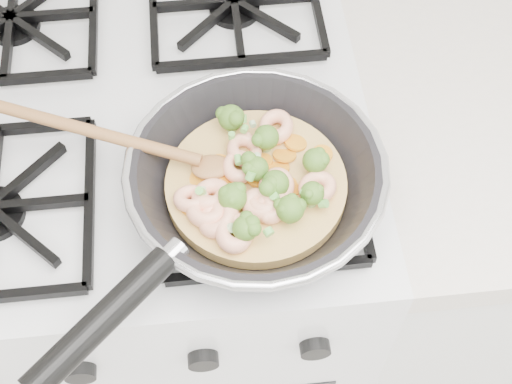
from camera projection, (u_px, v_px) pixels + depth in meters
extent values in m
cube|color=white|center=(165.00, 267.00, 1.28)|extent=(0.60, 0.60, 0.90)
cube|color=black|center=(125.00, 98.00, 0.89)|extent=(0.56, 0.56, 0.02)
torus|color=silver|center=(256.00, 169.00, 0.76)|extent=(0.28, 0.28, 0.01)
cylinder|color=black|center=(101.00, 321.00, 0.67)|extent=(0.15, 0.14, 0.03)
cylinder|color=tan|center=(256.00, 185.00, 0.78)|extent=(0.20, 0.20, 0.02)
ellipsoid|color=#986437|center=(211.00, 167.00, 0.78)|extent=(0.05, 0.05, 0.01)
cylinder|color=#986437|center=(77.00, 127.00, 0.77)|extent=(0.27, 0.11, 0.05)
torus|color=#FFBD96|center=(266.00, 201.00, 0.75)|extent=(0.05, 0.05, 0.02)
torus|color=#FFBD96|center=(239.00, 167.00, 0.78)|extent=(0.05, 0.05, 0.02)
torus|color=#FFBD96|center=(276.00, 127.00, 0.81)|extent=(0.05, 0.05, 0.02)
torus|color=#FFBD96|center=(271.00, 206.00, 0.75)|extent=(0.06, 0.06, 0.02)
torus|color=#FFBD96|center=(218.00, 218.00, 0.74)|extent=(0.07, 0.07, 0.03)
torus|color=#FFBD96|center=(259.00, 204.00, 0.75)|extent=(0.06, 0.06, 0.03)
torus|color=#FFBD96|center=(207.00, 212.00, 0.75)|extent=(0.06, 0.06, 0.02)
torus|color=#FFBD96|center=(317.00, 187.00, 0.76)|extent=(0.06, 0.06, 0.02)
torus|color=#FFBD96|center=(234.00, 233.00, 0.73)|extent=(0.05, 0.05, 0.03)
torus|color=#FFBD96|center=(191.00, 199.00, 0.75)|extent=(0.05, 0.05, 0.02)
torus|color=#FFBD96|center=(211.00, 195.00, 0.76)|extent=(0.06, 0.06, 0.02)
torus|color=#FFBD96|center=(276.00, 187.00, 0.76)|extent=(0.06, 0.06, 0.02)
torus|color=#FFBD96|center=(244.00, 150.00, 0.79)|extent=(0.06, 0.06, 0.02)
ellipsoid|color=#507D29|center=(256.00, 169.00, 0.76)|extent=(0.03, 0.03, 0.03)
ellipsoid|color=#507D29|center=(315.00, 161.00, 0.77)|extent=(0.04, 0.04, 0.03)
ellipsoid|color=#507D29|center=(275.00, 184.00, 0.75)|extent=(0.04, 0.04, 0.03)
ellipsoid|color=#507D29|center=(233.00, 197.00, 0.74)|extent=(0.04, 0.04, 0.03)
ellipsoid|color=#507D29|center=(231.00, 118.00, 0.80)|extent=(0.04, 0.04, 0.03)
ellipsoid|color=#507D29|center=(245.00, 228.00, 0.72)|extent=(0.03, 0.03, 0.03)
ellipsoid|color=#507D29|center=(266.00, 137.00, 0.79)|extent=(0.04, 0.04, 0.03)
ellipsoid|color=#507D29|center=(312.00, 193.00, 0.75)|extent=(0.03, 0.03, 0.03)
ellipsoid|color=#507D29|center=(290.00, 209.00, 0.73)|extent=(0.04, 0.04, 0.03)
cylinder|color=orange|center=(219.00, 166.00, 0.79)|extent=(0.04, 0.04, 0.01)
cylinder|color=orange|center=(236.00, 193.00, 0.77)|extent=(0.03, 0.03, 0.01)
cylinder|color=orange|center=(263.00, 161.00, 0.79)|extent=(0.03, 0.03, 0.01)
cylinder|color=orange|center=(229.00, 180.00, 0.78)|extent=(0.03, 0.03, 0.01)
cylinder|color=orange|center=(257.00, 179.00, 0.78)|extent=(0.03, 0.03, 0.01)
cylinder|color=orange|center=(285.00, 155.00, 0.79)|extent=(0.03, 0.03, 0.01)
cylinder|color=orange|center=(296.00, 143.00, 0.80)|extent=(0.04, 0.04, 0.00)
cylinder|color=orange|center=(290.00, 209.00, 0.76)|extent=(0.04, 0.04, 0.01)
cylinder|color=orange|center=(291.00, 186.00, 0.77)|extent=(0.03, 0.03, 0.00)
cylinder|color=orange|center=(322.00, 154.00, 0.80)|extent=(0.03, 0.03, 0.00)
cylinder|color=orange|center=(201.00, 179.00, 0.78)|extent=(0.03, 0.03, 0.01)
cylinder|color=orange|center=(277.00, 167.00, 0.79)|extent=(0.04, 0.04, 0.01)
cylinder|color=orange|center=(269.00, 139.00, 0.81)|extent=(0.04, 0.04, 0.01)
cylinder|color=orange|center=(223.00, 196.00, 0.77)|extent=(0.03, 0.03, 0.01)
cylinder|color=orange|center=(193.00, 205.00, 0.76)|extent=(0.03, 0.03, 0.01)
cylinder|color=#67B849|center=(323.00, 204.00, 0.74)|extent=(0.01, 0.01, 0.01)
cylinder|color=#67B849|center=(232.00, 136.00, 0.79)|extent=(0.01, 0.01, 0.01)
cylinder|color=#ACCA8E|center=(202.00, 192.00, 0.75)|extent=(0.01, 0.01, 0.01)
cylinder|color=#67B849|center=(238.00, 160.00, 0.77)|extent=(0.01, 0.01, 0.01)
cylinder|color=#67B849|center=(228.00, 117.00, 0.80)|extent=(0.01, 0.01, 0.01)
cylinder|color=#67B849|center=(275.00, 197.00, 0.74)|extent=(0.01, 0.01, 0.01)
cylinder|color=#67B849|center=(244.00, 129.00, 0.79)|extent=(0.01, 0.01, 0.01)
cylinder|color=#67B849|center=(305.00, 193.00, 0.74)|extent=(0.01, 0.01, 0.01)
cylinder|color=#ACCA8E|center=(257.00, 157.00, 0.77)|extent=(0.01, 0.01, 0.01)
cylinder|color=#ACCA8E|center=(253.00, 124.00, 0.79)|extent=(0.01, 0.01, 0.01)
cylinder|color=#67B849|center=(269.00, 232.00, 0.72)|extent=(0.01, 0.01, 0.01)
cylinder|color=#67B849|center=(200.00, 191.00, 0.74)|extent=(0.01, 0.01, 0.01)
cylinder|color=#67B849|center=(242.00, 119.00, 0.81)|extent=(0.01, 0.01, 0.01)
cylinder|color=#ACCA8E|center=(229.00, 228.00, 0.73)|extent=(0.01, 0.01, 0.01)
cylinder|color=#67B849|center=(250.00, 176.00, 0.75)|extent=(0.01, 0.01, 0.01)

